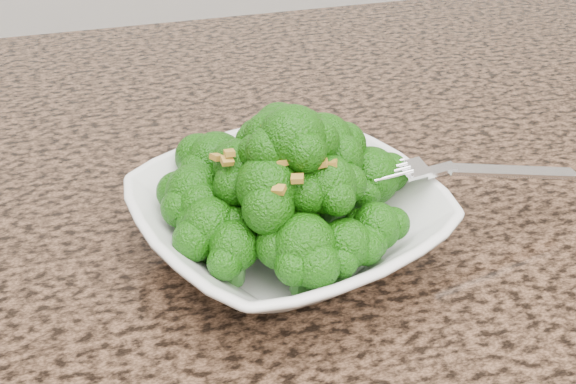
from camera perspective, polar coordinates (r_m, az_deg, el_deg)
name	(u,v)px	position (r m, az deg, el deg)	size (l,w,h in m)	color
granite_counter	(233,302)	(0.50, -4.40, -8.63)	(1.64, 1.04, 0.03)	brown
bowl	(288,222)	(0.50, 0.00, -2.38)	(0.20, 0.20, 0.05)	white
broccoli_pile	(288,143)	(0.47, 0.00, 3.93)	(0.18, 0.18, 0.08)	#19600B
garlic_topping	(288,84)	(0.45, 0.00, 8.54)	(0.11, 0.11, 0.01)	#B2872B
fork	(445,169)	(0.52, 12.30, 1.79)	(0.18, 0.03, 0.01)	silver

